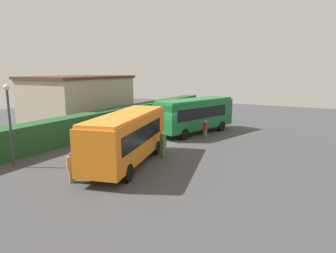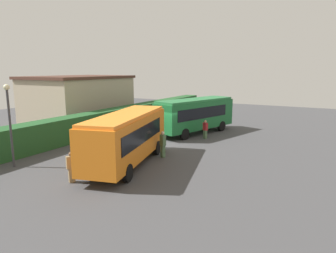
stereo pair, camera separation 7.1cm
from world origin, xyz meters
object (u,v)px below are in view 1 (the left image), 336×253
at_px(bus_green, 195,114).
at_px(person_left, 72,167).
at_px(person_center, 163,144).
at_px(lamppost, 9,116).
at_px(traffic_cone, 96,139).
at_px(person_right, 205,129).
at_px(bus_orange, 127,136).

distance_m(bus_green, person_left, 15.09).
height_order(person_center, lamppost, lamppost).
bearing_deg(traffic_cone, bus_green, -38.04).
xyz_separation_m(bus_green, person_right, (-1.69, -1.69, -1.03)).
distance_m(bus_orange, person_left, 4.16).
relative_size(bus_orange, bus_green, 1.03).
xyz_separation_m(person_center, traffic_cone, (1.13, 7.05, -0.68)).
relative_size(bus_green, traffic_cone, 15.08).
xyz_separation_m(traffic_cone, lamppost, (-7.43, 0.15, 2.95)).
xyz_separation_m(person_right, traffic_cone, (-5.70, 7.48, -0.56)).
xyz_separation_m(bus_orange, bus_green, (11.09, 0.11, -0.02)).
height_order(bus_orange, person_center, bus_orange).
bearing_deg(bus_orange, person_left, 153.88).
distance_m(bus_orange, lamppost, 7.24).
xyz_separation_m(bus_orange, person_left, (-3.95, 0.84, -1.02)).
distance_m(bus_orange, person_center, 2.96).
height_order(bus_green, person_center, bus_green).
bearing_deg(person_right, lamppost, 179.66).
xyz_separation_m(person_center, person_right, (6.84, -0.43, -0.12)).
height_order(bus_green, lamppost, lamppost).
xyz_separation_m(bus_orange, person_center, (2.56, -1.15, -0.92)).
bearing_deg(bus_orange, lamppost, 107.56).
bearing_deg(person_center, lamppost, -21.56).
distance_m(person_right, lamppost, 15.37).
relative_size(person_right, lamppost, 0.32).
relative_size(person_left, lamppost, 0.33).
bearing_deg(person_left, person_center, -75.82).
bearing_deg(person_right, bus_green, 74.85).
distance_m(bus_green, person_right, 2.60).
bearing_deg(bus_green, person_right, -117.93).
xyz_separation_m(bus_orange, lamppost, (-3.73, 6.05, 1.35)).
relative_size(traffic_cone, lamppost, 0.12).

